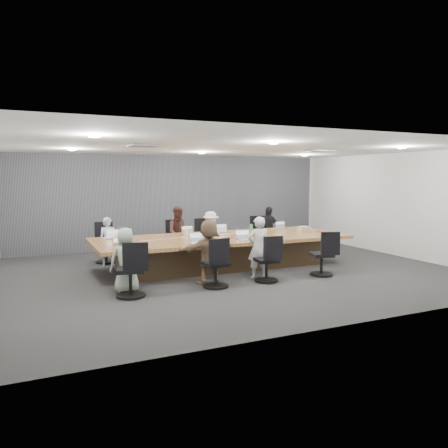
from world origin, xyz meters
name	(u,v)px	position (x,y,z in m)	size (l,w,h in m)	color
floor	(231,271)	(0.00, 0.00, 0.00)	(10.00, 8.00, 0.00)	#2D2D2E
ceiling	(231,147)	(0.00, 0.00, 2.80)	(10.00, 8.00, 0.00)	white
wall_back	(176,201)	(0.00, 4.00, 1.40)	(10.00, 2.80, 0.00)	silver
wall_front	(351,230)	(0.00, -4.00, 1.40)	(10.00, 2.80, 0.00)	silver
wall_right	(397,205)	(5.00, 0.00, 1.40)	(8.00, 2.80, 0.00)	silver
curtain	(177,202)	(0.00, 3.92, 1.40)	(9.80, 0.04, 2.80)	#595B64
conference_table	(222,251)	(0.00, 0.50, 0.40)	(6.00, 2.20, 0.74)	#3B2B19
chair_0	(106,246)	(-2.43, 2.20, 0.42)	(0.56, 0.56, 0.83)	black
chair_1	(175,242)	(-0.61, 2.20, 0.40)	(0.54, 0.54, 0.81)	black
chair_2	(206,240)	(0.26, 2.20, 0.40)	(0.55, 0.55, 0.81)	black
chair_3	(262,237)	(2.04, 2.20, 0.41)	(0.55, 0.55, 0.82)	black
chair_4	(130,274)	(-2.56, -1.20, 0.41)	(0.56, 0.56, 0.83)	black
chair_5	(216,268)	(-0.90, -1.20, 0.39)	(0.53, 0.53, 0.78)	black
chair_6	(266,264)	(0.23, -1.20, 0.37)	(0.51, 0.51, 0.75)	black
chair_7	(322,258)	(1.62, -1.20, 0.38)	(0.52, 0.52, 0.77)	black
person_0	(108,241)	(-2.43, 1.85, 0.59)	(0.43, 0.28, 1.18)	#A0ABC8
laptop_0	(112,238)	(-2.43, 1.30, 0.75)	(0.36, 0.24, 0.02)	#B2B2B7
person_1	(180,233)	(-0.61, 1.85, 0.70)	(0.68, 0.53, 1.39)	#3C231E
laptop_1	(187,234)	(-0.61, 1.30, 0.75)	(0.31, 0.21, 0.02)	#8C6647
person_2	(211,234)	(0.26, 1.85, 0.62)	(0.80, 0.46, 1.23)	#B0B0B0
laptop_2	(219,232)	(0.26, 1.30, 0.75)	(0.31, 0.21, 0.02)	#B2B2B7
person_3	(268,230)	(2.04, 1.85, 0.66)	(0.77, 0.32, 1.31)	black
laptop_3	(278,228)	(2.04, 1.30, 0.75)	(0.32, 0.22, 0.02)	#B2B2B7
person_4	(126,260)	(-2.56, -0.85, 0.61)	(0.60, 0.39, 1.22)	gray
laptop_4	(120,248)	(-2.56, -0.30, 0.75)	(0.29, 0.20, 0.02)	#8C6647
person_5	(209,252)	(-0.90, -0.85, 0.65)	(1.21, 0.39, 1.31)	brown
laptop_5	(199,243)	(-0.90, -0.30, 0.75)	(0.36, 0.25, 0.02)	#B2B2B7
person_6	(258,248)	(0.23, -0.85, 0.66)	(0.48, 0.32, 1.32)	#B4B4B5
laptop_6	(246,240)	(0.23, -0.30, 0.75)	(0.33, 0.23, 0.02)	#B2B2B7
bottle_green_left	(121,233)	(-2.27, 1.05, 0.88)	(0.08, 0.08, 0.27)	#448C53
bottle_green_right	(251,230)	(0.75, 0.45, 0.87)	(0.07, 0.07, 0.27)	#448C53
bottle_clear	(186,234)	(-0.92, 0.43, 0.86)	(0.07, 0.07, 0.24)	silver
cup_white_far	(200,235)	(-0.51, 0.61, 0.79)	(0.08, 0.08, 0.10)	white
cup_white_near	(265,231)	(1.25, 0.65, 0.80)	(0.09, 0.09, 0.11)	white
mug_brown	(129,241)	(-2.25, 0.34, 0.80)	(0.10, 0.10, 0.12)	brown
mic_left	(199,241)	(-0.81, -0.08, 0.76)	(0.15, 0.10, 0.03)	black
mic_right	(216,236)	(-0.11, 0.63, 0.76)	(0.16, 0.11, 0.03)	black
stapler	(240,237)	(0.24, 0.02, 0.77)	(0.16, 0.04, 0.06)	black
canvas_bag	(303,229)	(2.23, 0.39, 0.82)	(0.29, 0.18, 0.15)	tan
snack_packet	(320,231)	(2.65, 0.26, 0.76)	(0.17, 0.11, 0.04)	#CC4A31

